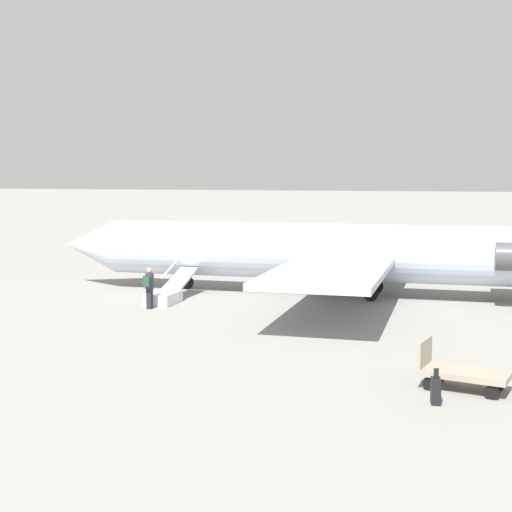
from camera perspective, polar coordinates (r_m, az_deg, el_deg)
The scene contains 6 objects.
ground_plane at distance 33.65m, azimuth 5.72°, elevation -3.12°, with size 600.00×600.00×0.00m, color gray.
airplane_main at distance 33.24m, azimuth 7.31°, elevation 0.34°, with size 28.03×21.16×6.91m.
boarding_stairs at distance 31.73m, azimuth -7.14°, elevation -3.02°, with size 1.55×4.11×1.71m.
passenger at distance 30.11m, azimuth -8.54°, elevation -2.32°, with size 0.37×0.56×1.74m.
luggage_cart at distance 19.31m, azimuth 15.99°, elevation -8.92°, with size 2.30×1.32×1.22m.
suitcase at distance 18.01m, azimuth 14.18°, elevation -10.40°, with size 0.31×0.40×0.88m.
Camera 1 is at (-9.88, 31.72, 5.40)m, focal length 50.00 mm.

